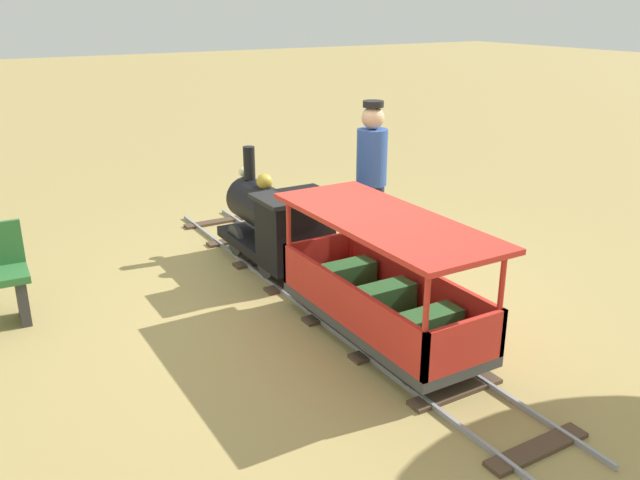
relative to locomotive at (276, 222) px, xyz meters
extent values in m
plane|color=#A38C51|center=(0.00, -0.90, -0.48)|extent=(60.00, 60.00, 0.00)
cube|color=gray|center=(-0.25, -0.86, -0.46)|extent=(0.03, 5.70, 0.04)
cube|color=gray|center=(0.25, -0.86, -0.46)|extent=(0.03, 5.70, 0.04)
cube|color=#4C3828|center=(0.00, -3.35, -0.47)|extent=(0.74, 0.14, 0.03)
cube|color=#4C3828|center=(0.00, -2.64, -0.47)|extent=(0.74, 0.14, 0.03)
cube|color=#4C3828|center=(0.00, -1.93, -0.47)|extent=(0.74, 0.14, 0.03)
cube|color=#4C3828|center=(0.00, -1.21, -0.47)|extent=(0.74, 0.14, 0.03)
cube|color=#4C3828|center=(0.00, -0.50, -0.47)|extent=(0.74, 0.14, 0.03)
cube|color=#4C3828|center=(0.00, 0.21, -0.47)|extent=(0.74, 0.14, 0.03)
cube|color=#4C3828|center=(0.00, 0.92, -0.47)|extent=(0.74, 0.14, 0.03)
cube|color=#4C3828|center=(0.00, 1.64, -0.47)|extent=(0.74, 0.14, 0.03)
cube|color=black|center=(0.00, 0.09, -0.27)|extent=(0.62, 1.40, 0.10)
cylinder|color=black|center=(0.00, 0.29, 0.08)|extent=(0.44, 0.85, 0.44)
cylinder|color=#B7932D|center=(0.00, 0.72, 0.08)|extent=(0.37, 0.02, 0.37)
cylinder|color=black|center=(0.00, 0.59, 0.46)|extent=(0.12, 0.12, 0.34)
sphere|color=#B7932D|center=(0.00, 0.24, 0.35)|extent=(0.16, 0.16, 0.16)
cube|color=black|center=(0.00, -0.38, 0.05)|extent=(0.62, 0.45, 0.55)
cube|color=black|center=(0.00, -0.38, 0.35)|extent=(0.70, 0.53, 0.04)
sphere|color=#F2EAB2|center=(0.00, 0.75, 0.34)|extent=(0.10, 0.10, 0.10)
cylinder|color=#2D2D2D|center=(-0.25, 0.44, -0.28)|extent=(0.05, 0.32, 0.32)
cylinder|color=#2D2D2D|center=(0.25, 0.44, -0.28)|extent=(0.05, 0.32, 0.32)
cylinder|color=#2D2D2D|center=(-0.25, -0.26, -0.28)|extent=(0.05, 0.32, 0.32)
cylinder|color=#2D2D2D|center=(0.25, -0.26, -0.28)|extent=(0.05, 0.32, 0.32)
cube|color=#3F3F3F|center=(0.00, -1.76, -0.30)|extent=(0.70, 1.90, 0.08)
cube|color=red|center=(-0.33, -1.76, -0.09)|extent=(0.04, 1.90, 0.35)
cube|color=red|center=(0.33, -1.76, -0.09)|extent=(0.04, 1.90, 0.35)
cube|color=red|center=(0.00, -0.83, -0.09)|extent=(0.70, 0.04, 0.35)
cube|color=red|center=(0.00, -2.69, -0.09)|extent=(0.70, 0.04, 0.35)
cylinder|color=red|center=(-0.32, -0.86, 0.11)|extent=(0.04, 0.04, 0.75)
cylinder|color=red|center=(0.32, -0.86, 0.11)|extent=(0.04, 0.04, 0.75)
cylinder|color=red|center=(-0.32, -2.66, 0.11)|extent=(0.04, 0.04, 0.75)
cylinder|color=red|center=(0.32, -2.66, 0.11)|extent=(0.04, 0.04, 0.75)
cube|color=red|center=(0.00, -1.76, 0.51)|extent=(0.80, 2.00, 0.04)
cube|color=#2D6B33|center=(0.00, -2.29, -0.14)|extent=(0.54, 0.20, 0.24)
cube|color=#2D6B33|center=(0.00, -1.76, -0.14)|extent=(0.54, 0.20, 0.24)
cube|color=#2D6B33|center=(0.00, -1.23, -0.14)|extent=(0.54, 0.20, 0.24)
cylinder|color=#262626|center=(-0.25, -1.09, -0.32)|extent=(0.04, 0.24, 0.24)
cylinder|color=#262626|center=(0.25, -1.09, -0.32)|extent=(0.04, 0.24, 0.24)
cylinder|color=#262626|center=(-0.25, -2.42, -0.32)|extent=(0.04, 0.24, 0.24)
cylinder|color=#262626|center=(0.25, -2.42, -0.32)|extent=(0.04, 0.24, 0.24)
cylinder|color=#282D47|center=(0.82, -0.29, -0.08)|extent=(0.12, 0.12, 0.80)
cylinder|color=#282D47|center=(1.00, -0.29, -0.08)|extent=(0.12, 0.12, 0.80)
cylinder|color=#2D4C99|center=(0.91, -0.29, 0.59)|extent=(0.30, 0.30, 0.55)
sphere|color=tan|center=(0.91, -0.29, 0.98)|extent=(0.22, 0.22, 0.22)
cylinder|color=black|center=(0.91, -0.29, 1.11)|extent=(0.20, 0.20, 0.06)
cube|color=#333333|center=(-2.34, 0.05, -0.27)|extent=(0.10, 0.32, 0.42)
camera|label=1|loc=(-2.78, -5.52, 2.02)|focal=37.35mm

